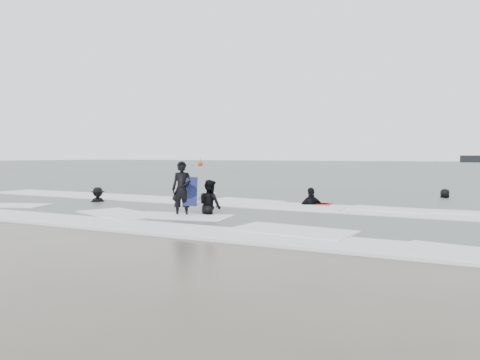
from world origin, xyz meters
The scene contains 10 objects.
ground centered at (0.00, 0.00, 0.00)m, with size 320.00×320.00×0.00m, color brown.
sea centered at (0.00, 80.00, 0.06)m, with size 320.00×320.00×0.00m, color #47544C.
surfer_centre centered at (-0.57, 1.96, 0.00)m, with size 0.68×0.45×1.88m, color black.
surfer_wading centered at (0.14, 2.57, 0.00)m, with size 0.86×0.67×1.78m, color black.
surfer_breaker centered at (-6.32, 3.93, 0.00)m, with size 0.99×0.57×1.54m, color black.
surfer_right_near centered at (2.20, 6.96, 0.00)m, with size 1.12×0.47×1.92m, color black.
surfer_right_far centered at (6.66, 12.89, 0.00)m, with size 0.80×0.52×1.64m, color black.
surf_foam centered at (0.00, 3.70, 0.04)m, with size 30.03×9.06×0.09m.
bodyboards centered at (0.73, 3.96, 0.50)m, with size 3.54×5.57×1.25m.
buoy centered at (-40.92, 65.86, 0.42)m, with size 1.00×1.00×1.65m.
Camera 1 is at (8.36, -10.81, 2.04)m, focal length 35.00 mm.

